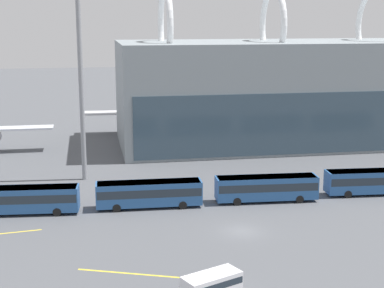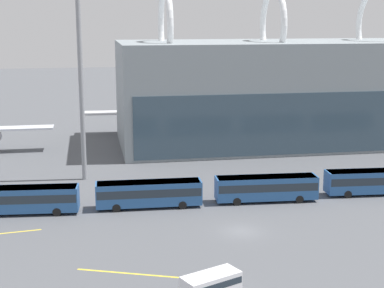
% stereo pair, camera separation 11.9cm
% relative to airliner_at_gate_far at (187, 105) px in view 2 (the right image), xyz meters
% --- Properties ---
extents(ground_plane, '(440.00, 440.00, 0.00)m').
position_rel_airliner_at_gate_far_xyz_m(ground_plane, '(-3.87, -58.33, -5.25)').
color(ground_plane, '#515459').
extents(airliner_at_gate_far, '(41.41, 40.28, 14.71)m').
position_rel_airliner_at_gate_far_xyz_m(airliner_at_gate_far, '(0.00, 0.00, 0.00)').
color(airliner_at_gate_far, white).
rests_on(airliner_at_gate_far, ground_plane).
extents(shuttle_bus_1, '(13.06, 3.82, 3.25)m').
position_rel_airliner_at_gate_far_xyz_m(shuttle_bus_1, '(-27.80, -48.08, -3.34)').
color(shuttle_bus_1, '#285693').
rests_on(shuttle_bus_1, ground_plane).
extents(shuttle_bus_2, '(12.96, 3.19, 3.25)m').
position_rel_airliner_at_gate_far_xyz_m(shuttle_bus_2, '(-12.93, -48.33, -3.34)').
color(shuttle_bus_2, '#285693').
rests_on(shuttle_bus_2, ground_plane).
extents(shuttle_bus_3, '(13.01, 3.45, 3.25)m').
position_rel_airliner_at_gate_far_xyz_m(shuttle_bus_3, '(1.93, -48.50, -3.34)').
color(shuttle_bus_3, '#285693').
rests_on(shuttle_bus_3, ground_plane).
extents(shuttle_bus_4, '(13.03, 3.59, 3.25)m').
position_rel_airliner_at_gate_far_xyz_m(shuttle_bus_4, '(16.79, -48.08, -3.34)').
color(shuttle_bus_4, '#285693').
rests_on(shuttle_bus_4, ground_plane).
extents(service_van_foreground, '(5.38, 3.91, 2.20)m').
position_rel_airliner_at_gate_far_xyz_m(service_van_foreground, '(-10.40, -73.18, -3.95)').
color(service_van_foreground, silver).
rests_on(service_van_foreground, ground_plane).
extents(floodlight_mast, '(2.52, 2.52, 30.52)m').
position_rel_airliner_at_gate_far_xyz_m(floodlight_mast, '(-20.72, -33.93, 13.16)').
color(floodlight_mast, gray).
rests_on(floodlight_mast, ground_plane).
extents(lane_stripe_1, '(10.95, 4.39, 0.01)m').
position_rel_airliner_at_gate_far_xyz_m(lane_stripe_1, '(-15.93, -67.32, -5.25)').
color(lane_stripe_1, yellow).
rests_on(lane_stripe_1, ground_plane).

